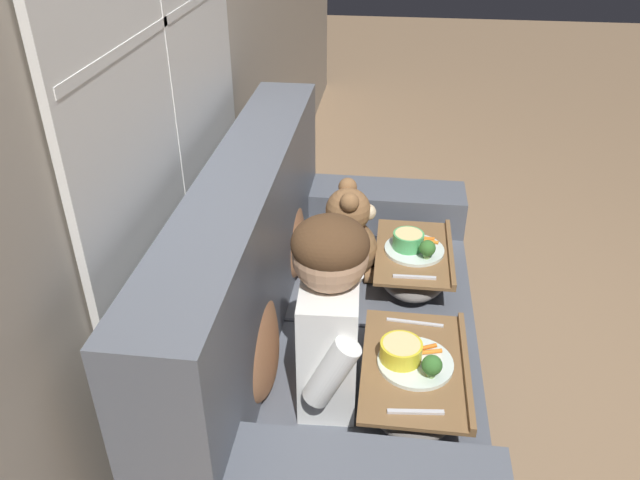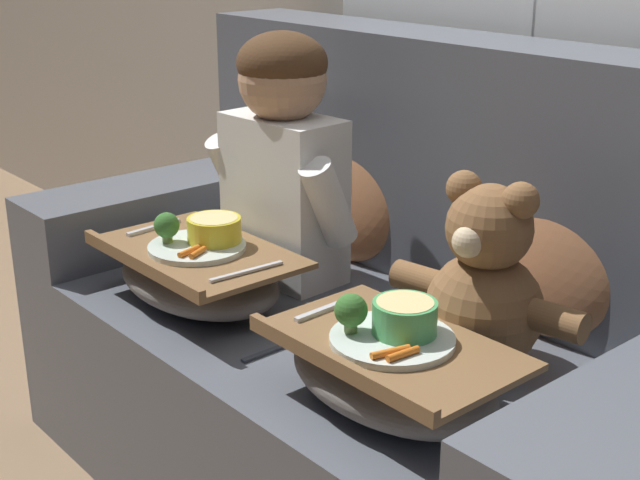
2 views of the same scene
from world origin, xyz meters
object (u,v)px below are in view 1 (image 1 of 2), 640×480
(couch, at_px, (324,345))
(lap_tray_teddy, at_px, (413,263))
(throw_pillow_behind_child, at_px, (253,335))
(throw_pillow_behind_teddy, at_px, (288,229))
(teddy_bear, at_px, (349,239))
(lap_tray_child, at_px, (413,378))
(child_figure, at_px, (330,303))

(couch, distance_m, lap_tray_teddy, 0.44)
(throw_pillow_behind_child, bearing_deg, throw_pillow_behind_teddy, 0.00)
(lap_tray_teddy, bearing_deg, teddy_bear, 89.67)
(lap_tray_teddy, bearing_deg, throw_pillow_behind_teddy, 89.92)
(couch, bearing_deg, lap_tray_teddy, -44.31)
(lap_tray_child, height_order, lap_tray_teddy, lap_tray_teddy)
(throw_pillow_behind_child, height_order, throw_pillow_behind_teddy, throw_pillow_behind_child)
(couch, xyz_separation_m, teddy_bear, (0.30, -0.05, 0.25))
(couch, xyz_separation_m, throw_pillow_behind_child, (-0.30, 0.17, 0.27))
(lap_tray_teddy, bearing_deg, lap_tray_child, 179.91)
(couch, height_order, throw_pillow_behind_child, couch)
(teddy_bear, relative_size, lap_tray_teddy, 0.91)
(teddy_bear, bearing_deg, couch, 170.01)
(throw_pillow_behind_child, distance_m, lap_tray_child, 0.47)
(teddy_bear, bearing_deg, child_figure, 179.61)
(lap_tray_child, bearing_deg, lap_tray_teddy, -0.09)
(couch, height_order, teddy_bear, couch)
(child_figure, height_order, lap_tray_child, child_figure)
(throw_pillow_behind_child, distance_m, teddy_bear, 0.63)
(teddy_bear, relative_size, lap_tray_child, 0.86)
(teddy_bear, bearing_deg, lap_tray_teddy, -90.33)
(couch, distance_m, teddy_bear, 0.39)
(child_figure, relative_size, lap_tray_child, 1.23)
(couch, relative_size, lap_tray_teddy, 3.73)
(couch, xyz_separation_m, throw_pillow_behind_teddy, (0.30, 0.17, 0.27))
(child_figure, distance_m, lap_tray_teddy, 0.68)
(child_figure, distance_m, teddy_bear, 0.61)
(couch, height_order, child_figure, child_figure)
(teddy_bear, xyz_separation_m, lap_tray_teddy, (-0.00, -0.24, -0.08))
(throw_pillow_behind_teddy, xyz_separation_m, teddy_bear, (0.00, -0.22, -0.02))
(child_figure, bearing_deg, throw_pillow_behind_child, 90.01)
(throw_pillow_behind_teddy, bearing_deg, lap_tray_child, -142.33)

